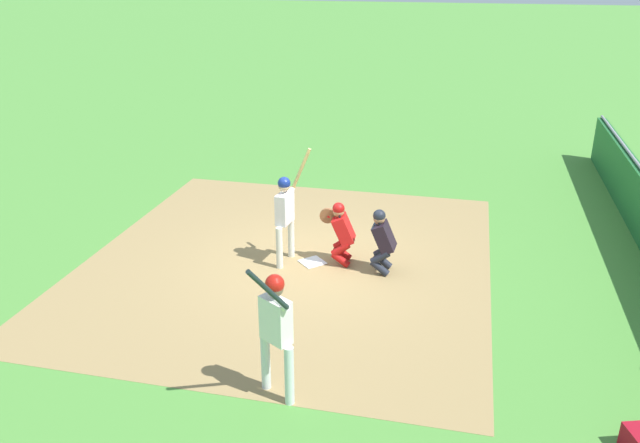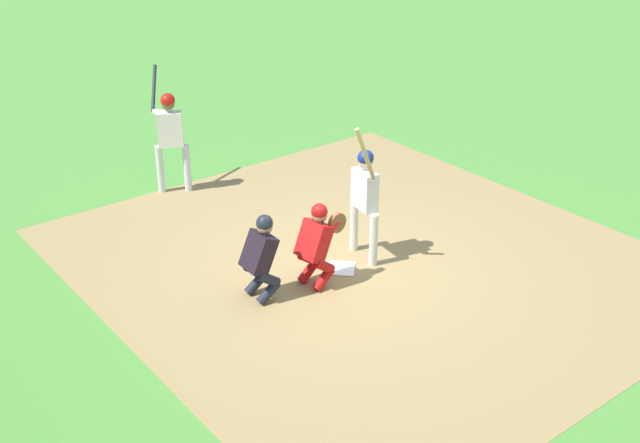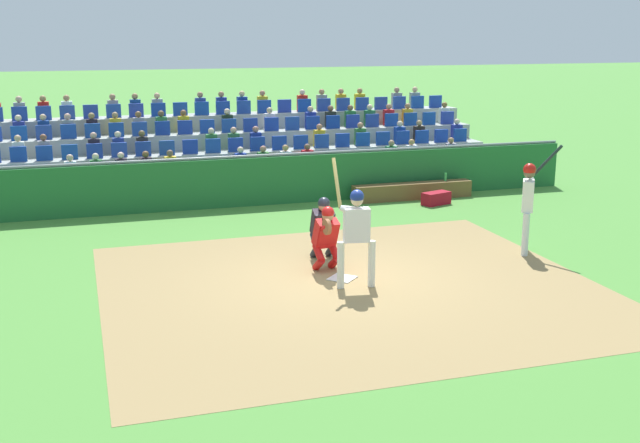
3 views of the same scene
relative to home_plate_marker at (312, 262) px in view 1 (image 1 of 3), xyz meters
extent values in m
plane|color=#4D8D39|center=(0.00, 0.00, -0.02)|extent=(160.00, 160.00, 0.00)
cube|color=#997D4F|center=(0.00, 0.50, -0.01)|extent=(8.70, 7.90, 0.01)
cube|color=white|center=(0.00, 0.00, 0.00)|extent=(0.62, 0.62, 0.02)
cylinder|color=silver|center=(-0.36, 0.57, 0.41)|extent=(0.15, 0.15, 0.85)
cylinder|color=silver|center=(0.20, 0.49, 0.41)|extent=(0.15, 0.15, 0.85)
cube|color=silver|center=(-0.08, 0.53, 1.13)|extent=(0.48, 0.28, 0.60)
sphere|color=#D2AF8A|center=(-0.08, 0.53, 1.58)|extent=(0.22, 0.22, 0.22)
sphere|color=navy|center=(-0.08, 0.53, 1.64)|extent=(0.25, 0.25, 0.25)
cylinder|color=silver|center=(-0.03, 0.49, 1.42)|extent=(0.49, 0.21, 0.14)
cylinder|color=silver|center=(0.15, 0.47, 1.42)|extent=(0.18, 0.16, 0.13)
cylinder|color=tan|center=(0.20, 0.26, 1.85)|extent=(0.08, 0.40, 0.84)
sphere|color=black|center=(0.19, 0.43, 1.44)|extent=(0.06, 0.06, 0.06)
cylinder|color=#B71312|center=(-0.04, -0.57, 0.14)|extent=(0.17, 0.39, 0.34)
cylinder|color=#B71312|center=(-0.04, -0.57, 0.36)|extent=(0.17, 0.39, 0.33)
cylinder|color=#B71312|center=(0.28, -0.55, 0.14)|extent=(0.17, 0.39, 0.34)
cylinder|color=#B71312|center=(0.28, -0.55, 0.36)|extent=(0.17, 0.39, 0.33)
cube|color=red|center=(0.13, -0.60, 0.72)|extent=(0.46, 0.47, 0.60)
cube|color=#B71312|center=(0.12, -0.48, 0.72)|extent=(0.40, 0.26, 0.44)
sphere|color=tan|center=(0.12, -0.49, 1.08)|extent=(0.22, 0.22, 0.22)
cube|color=black|center=(0.12, -0.49, 1.08)|extent=(0.21, 0.13, 0.20)
sphere|color=#B71312|center=(0.12, -0.49, 1.14)|extent=(0.24, 0.24, 0.24)
cylinder|color=brown|center=(0.22, -0.25, 0.93)|extent=(0.09, 0.30, 0.30)
cylinder|color=red|center=(0.26, -0.42, 0.86)|extent=(0.18, 0.40, 0.22)
cylinder|color=#20242F|center=(-0.22, -1.37, 0.14)|extent=(0.15, 0.39, 0.34)
cylinder|color=#20242F|center=(-0.22, -1.37, 0.36)|extent=(0.15, 0.39, 0.33)
cylinder|color=#20242F|center=(0.10, -1.39, 0.14)|extent=(0.15, 0.39, 0.34)
cylinder|color=#20242F|center=(0.10, -1.39, 0.36)|extent=(0.15, 0.39, 0.33)
cube|color=black|center=(-0.06, -1.42, 0.72)|extent=(0.43, 0.46, 0.60)
cube|color=#20242F|center=(-0.06, -1.30, 0.72)|extent=(0.39, 0.25, 0.44)
sphere|color=#AF7754|center=(-0.06, -1.31, 1.08)|extent=(0.22, 0.22, 0.22)
cube|color=black|center=(-0.06, -1.31, 1.08)|extent=(0.20, 0.12, 0.20)
sphere|color=#20242F|center=(-0.06, -1.31, 1.14)|extent=(0.24, 0.24, 0.24)
cylinder|color=silver|center=(-4.03, -0.32, 0.43)|extent=(0.18, 0.18, 0.89)
cylinder|color=silver|center=(-4.28, -0.73, 0.43)|extent=(0.18, 0.18, 0.89)
cube|color=white|center=(-4.15, -0.53, 1.19)|extent=(0.42, 0.49, 0.63)
sphere|color=brown|center=(-4.15, -0.53, 1.66)|extent=(0.23, 0.23, 0.23)
sphere|color=red|center=(-4.15, -0.53, 1.72)|extent=(0.26, 0.26, 0.26)
cylinder|color=white|center=(-4.20, -0.56, 1.49)|extent=(0.36, 0.43, 0.14)
cylinder|color=white|center=(-4.29, -0.71, 1.49)|extent=(0.18, 0.16, 0.13)
cylinder|color=#202D2D|center=(-4.56, -0.57, 1.86)|extent=(0.52, 0.42, 0.72)
sphere|color=black|center=(-4.34, -0.74, 1.51)|extent=(0.06, 0.06, 0.06)
camera|label=1|loc=(-11.15, -2.76, 5.61)|focal=36.10mm
camera|label=2|loc=(8.03, -6.69, 5.89)|focal=44.41mm
camera|label=3|loc=(4.47, 12.93, 4.45)|focal=43.70mm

